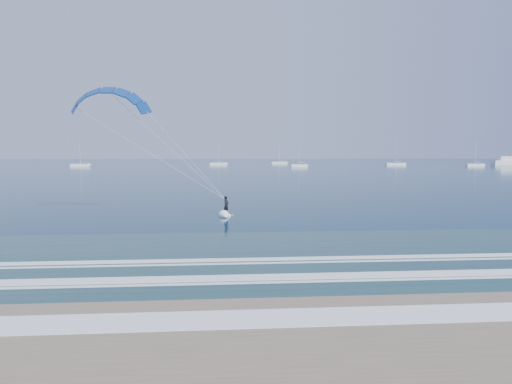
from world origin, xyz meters
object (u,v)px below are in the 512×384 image
object	(u,v)px
kitesurfer_rig	(162,142)
motor_yacht	(507,162)
sailboat_1	(80,165)
sailboat_4	(279,163)
sailboat_6	(475,165)
sailboat_2	(218,164)
sailboat_5	(396,164)
sailboat_3	(299,165)

from	to	relation	value
kitesurfer_rig	motor_yacht	world-z (taller)	kitesurfer_rig
sailboat_1	motor_yacht	bearing A→B (deg)	2.99
motor_yacht	sailboat_4	world-z (taller)	sailboat_4
sailboat_1	sailboat_6	xyz separation A→B (m)	(184.99, -11.45, -0.00)
sailboat_2	sailboat_5	bearing A→B (deg)	-7.69
sailboat_4	motor_yacht	bearing A→B (deg)	-15.42
motor_yacht	sailboat_1	xyz separation A→B (m)	(-215.83, -11.26, -1.07)
motor_yacht	sailboat_3	distance (m)	118.14
motor_yacht	sailboat_3	xyz separation A→B (m)	(-115.32, -25.62, -1.08)
sailboat_4	sailboat_5	world-z (taller)	sailboat_5
sailboat_4	sailboat_5	distance (m)	65.52
kitesurfer_rig	sailboat_6	xyz separation A→B (m)	(125.58, 161.07, -6.85)
sailboat_2	sailboat_6	distance (m)	125.00
kitesurfer_rig	sailboat_2	world-z (taller)	kitesurfer_rig
sailboat_6	sailboat_5	bearing A→B (deg)	147.89
sailboat_4	sailboat_6	world-z (taller)	sailboat_4
sailboat_4	sailboat_6	xyz separation A→B (m)	(85.94, -54.93, -0.01)
sailboat_2	sailboat_1	bearing A→B (deg)	-162.57
sailboat_4	sailboat_3	bearing A→B (deg)	-88.55
motor_yacht	sailboat_2	distance (m)	152.05
motor_yacht	kitesurfer_rig	bearing A→B (deg)	-130.40
sailboat_6	sailboat_2	bearing A→B (deg)	165.38
kitesurfer_rig	sailboat_1	distance (m)	182.60
sailboat_1	sailboat_6	bearing A→B (deg)	-3.54
sailboat_2	sailboat_5	xyz separation A→B (m)	(90.05, -12.16, 0.01)
sailboat_1	sailboat_4	world-z (taller)	sailboat_4
sailboat_4	sailboat_2	bearing A→B (deg)	-146.27
sailboat_2	sailboat_6	world-z (taller)	sailboat_2
sailboat_2	sailboat_3	distance (m)	50.18
kitesurfer_rig	sailboat_3	size ratio (longest dim) A/B	1.69
sailboat_4	sailboat_6	size ratio (longest dim) A/B	1.06
sailboat_2	sailboat_3	bearing A→B (deg)	-43.39
kitesurfer_rig	sailboat_2	size ratio (longest dim) A/B	1.44
motor_yacht	sailboat_4	distance (m)	121.15
kitesurfer_rig	sailboat_4	bearing A→B (deg)	79.60
sailboat_2	sailboat_4	xyz separation A→B (m)	(35.00, 23.37, 0.00)
sailboat_1	sailboat_2	size ratio (longest dim) A/B	0.99
sailboat_2	sailboat_4	world-z (taller)	sailboat_4
sailboat_1	sailboat_4	bearing A→B (deg)	23.70
sailboat_3	sailboat_5	xyz separation A→B (m)	(53.58, 22.31, 0.02)
sailboat_2	sailboat_4	size ratio (longest dim) A/B	0.98
kitesurfer_rig	sailboat_3	distance (m)	163.55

